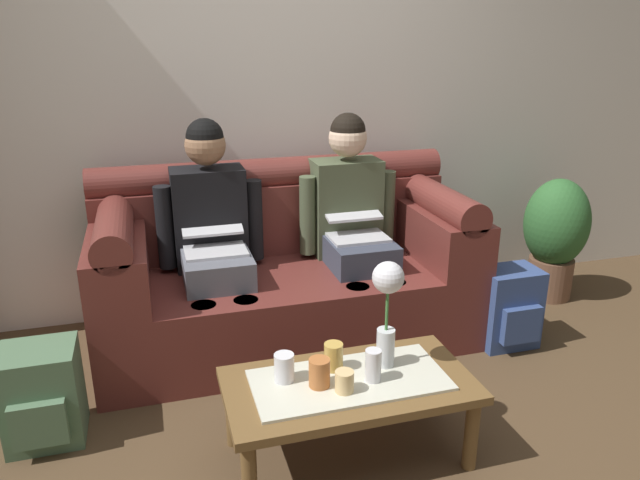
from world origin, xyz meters
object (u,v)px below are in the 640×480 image
Objects in this scene: person_right at (352,218)px; backpack_right at (508,308)px; flower_vase at (387,299)px; person_left at (212,230)px; cup_near_left at (344,381)px; couch at (285,272)px; coffee_table at (349,391)px; cup_far_left at (333,356)px; cup_far_center at (319,373)px; cup_near_right at (284,367)px; backpack_left at (43,396)px; potted_plant at (555,233)px; cup_far_right at (373,365)px.

backpack_right is (0.75, -0.45, -0.44)m from person_right.
flower_vase is (-0.21, -1.03, -0.01)m from person_right.
cup_near_left is (0.34, -1.16, -0.26)m from person_left.
couch reaches higher than cup_near_left.
backpack_right reaches higher than coffee_table.
cup_near_left is 0.16m from cup_far_left.
person_right is 10.84× the size of cup_far_center.
cup_near_left is (-0.43, -1.16, -0.26)m from person_right.
backpack_right is at bearing 22.49° from cup_near_right.
backpack_left is (-1.18, 0.46, -0.10)m from coffee_table.
cup_near_right is 1.00× the size of cup_far_left.
person_right is 1.23m from cup_far_center.
cup_far_center reaches higher than backpack_left.
cup_near_left is at bearing -92.23° from couch.
cup_near_right is at bearing -22.90° from backpack_left.
cup_near_right is at bearing -157.51° from backpack_right.
flower_vase is 3.99× the size of cup_near_right.
backpack_right is at bearing -31.23° from person_right.
cup_near_left reaches higher than backpack_right.
person_left is at bearing 163.36° from backpack_right.
person_right is at bearing 70.48° from coffee_table.
potted_plant is at bearing 32.36° from coffee_table.
person_left reaches higher than backpack_right.
cup_near_left is at bearing -162.66° from cup_far_right.
person_left reaches higher than cup_near_right.
cup_near_left is at bearing -25.08° from backpack_left.
cup_near_right is 0.14m from cup_far_center.
cup_near_right is at bearing 179.58° from flower_vase.
backpack_left is at bearing 163.57° from flower_vase.
person_right is 2.80× the size of backpack_right.
cup_far_right is (-0.30, -1.12, -0.24)m from person_right.
cup_far_center is (0.12, -0.07, 0.00)m from cup_near_right.
potted_plant is (1.75, 0.03, 0.06)m from couch.
couch is 1.76m from potted_plant.
cup_far_left is 2.06m from potted_plant.
cup_far_right is at bearing -21.71° from coffee_table.
cup_near_left is at bearing -146.62° from potted_plant.
cup_far_center is at bearing -166.55° from flower_vase.
cup_far_left is at bearing -17.91° from backpack_left.
backpack_right is at bearing 30.93° from cup_near_left.
person_right is 2.93× the size of backpack_left.
flower_vase reaches higher than backpack_right.
cup_near_right reaches higher than coffee_table.
cup_far_center is (-0.12, -1.10, 0.04)m from couch.
person_right is at bearing 65.10° from cup_far_center.
person_right reaches higher than coffee_table.
coffee_table is 0.27m from cup_near_right.
potted_plant is (2.00, 1.05, 0.02)m from cup_near_right.
coffee_table is at bearing -147.64° from potted_plant.
couch reaches higher than backpack_right.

